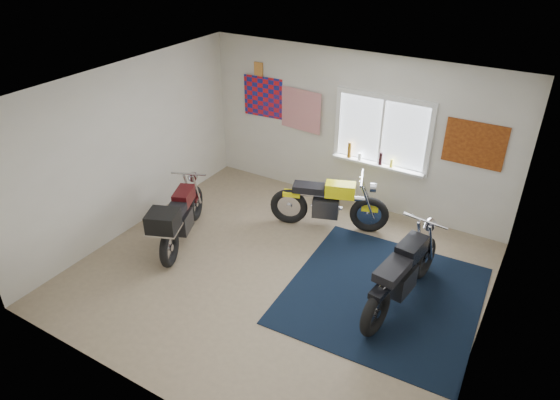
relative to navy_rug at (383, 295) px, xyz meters
The scene contains 10 objects.
ground 1.51m from the navy_rug, 167.53° to the right, with size 5.50×5.50×0.00m, color #9E896B.
room_shell 2.23m from the navy_rug, 167.53° to the right, with size 5.50×5.50×5.50m.
navy_rug is the anchor object (origin of this frame).
window_assembly 2.72m from the navy_rug, 114.52° to the left, with size 1.66×0.17×1.26m.
oil_bottles 2.60m from the navy_rug, 120.33° to the left, with size 0.82×0.07×0.28m.
flag_display 4.54m from the navy_rug, 147.48° to the left, with size 1.60×0.10×1.17m.
triumph_poster 2.69m from the navy_rug, 77.62° to the left, with size 0.90×0.03×0.70m, color #A54C14.
yellow_triumph 1.89m from the navy_rug, 140.56° to the left, with size 1.89×0.83×0.99m.
black_chrome_bike 0.51m from the navy_rug, ahead, with size 0.62×2.05×1.05m.
maroon_tourer 3.25m from the navy_rug, behind, with size 1.00×1.84×0.96m.
Camera 1 is at (2.97, -4.94, 4.56)m, focal length 32.00 mm.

